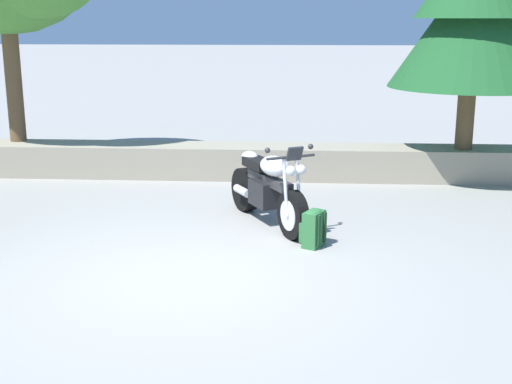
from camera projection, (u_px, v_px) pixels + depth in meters
The scene contains 5 objects.
ground_plane at pixel (186, 278), 7.39m from camera, with size 120.00×120.00×0.00m, color gray.
stone_wall at pixel (230, 161), 11.97m from camera, with size 36.00×0.80×0.55m, color gray.
motorcycle_white_centre at pixel (268, 189), 9.18m from camera, with size 1.18×1.88×1.18m.
rider_backpack at pixel (313, 227), 8.34m from camera, with size 0.33×0.35×0.47m.
pine_tree_mid_left at pixel (474, 5), 11.02m from camera, with size 2.62×2.62×4.10m.
Camera 1 is at (1.19, -6.88, 2.72)m, focal length 48.60 mm.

